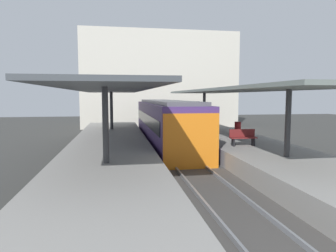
{
  "coord_description": "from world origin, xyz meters",
  "views": [
    {
      "loc": [
        -3.35,
        -16.72,
        3.56
      ],
      "look_at": [
        -0.25,
        1.76,
        1.75
      ],
      "focal_mm": 32.47,
      "sensor_mm": 36.0,
      "label": 1
    }
  ],
  "objects_px": {
    "commuter_train": "(165,123)",
    "litter_bin": "(238,127)",
    "platform_bench": "(243,137)",
    "passenger_mid_platform": "(207,121)",
    "platform_sign": "(194,109)",
    "passenger_near_bench": "(105,120)"
  },
  "relations": [
    {
      "from": "platform_sign",
      "to": "passenger_mid_platform",
      "type": "distance_m",
      "value": 1.78
    },
    {
      "from": "litter_bin",
      "to": "platform_bench",
      "type": "bearing_deg",
      "value": -109.74
    },
    {
      "from": "commuter_train",
      "to": "platform_sign",
      "type": "xyz_separation_m",
      "value": [
        2.44,
        1.33,
        0.9
      ]
    },
    {
      "from": "passenger_near_bench",
      "to": "litter_bin",
      "type": "bearing_deg",
      "value": -19.62
    },
    {
      "from": "platform_bench",
      "to": "passenger_mid_platform",
      "type": "height_order",
      "value": "passenger_mid_platform"
    },
    {
      "from": "platform_sign",
      "to": "passenger_mid_platform",
      "type": "relative_size",
      "value": 1.36
    },
    {
      "from": "litter_bin",
      "to": "platform_sign",
      "type": "bearing_deg",
      "value": 136.55
    },
    {
      "from": "passenger_mid_platform",
      "to": "passenger_near_bench",
      "type": "bearing_deg",
      "value": 162.0
    },
    {
      "from": "commuter_train",
      "to": "litter_bin",
      "type": "height_order",
      "value": "commuter_train"
    },
    {
      "from": "platform_bench",
      "to": "passenger_mid_platform",
      "type": "relative_size",
      "value": 0.86
    },
    {
      "from": "platform_bench",
      "to": "passenger_mid_platform",
      "type": "xyz_separation_m",
      "value": [
        -0.1,
        6.21,
        0.38
      ]
    },
    {
      "from": "platform_sign",
      "to": "commuter_train",
      "type": "bearing_deg",
      "value": -151.42
    },
    {
      "from": "commuter_train",
      "to": "passenger_near_bench",
      "type": "bearing_deg",
      "value": 152.7
    },
    {
      "from": "platform_bench",
      "to": "platform_sign",
      "type": "relative_size",
      "value": 0.63
    },
    {
      "from": "platform_sign",
      "to": "passenger_mid_platform",
      "type": "bearing_deg",
      "value": -68.93
    },
    {
      "from": "litter_bin",
      "to": "passenger_mid_platform",
      "type": "bearing_deg",
      "value": 154.73
    },
    {
      "from": "commuter_train",
      "to": "passenger_near_bench",
      "type": "relative_size",
      "value": 9.89
    },
    {
      "from": "commuter_train",
      "to": "platform_sign",
      "type": "height_order",
      "value": "commuter_train"
    },
    {
      "from": "platform_sign",
      "to": "passenger_mid_platform",
      "type": "xyz_separation_m",
      "value": [
        0.57,
        -1.49,
        -0.78
      ]
    },
    {
      "from": "commuter_train",
      "to": "litter_bin",
      "type": "distance_m",
      "value": 5.14
    },
    {
      "from": "platform_sign",
      "to": "litter_bin",
      "type": "bearing_deg",
      "value": -43.45
    },
    {
      "from": "platform_bench",
      "to": "commuter_train",
      "type": "bearing_deg",
      "value": 116.1
    }
  ]
}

